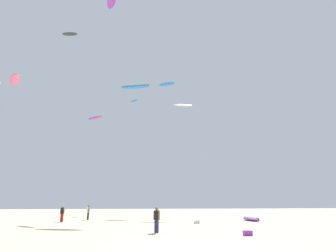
{
  "coord_description": "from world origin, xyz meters",
  "views": [
    {
      "loc": [
        -2.81,
        -15.17,
        2.28
      ],
      "look_at": [
        0.0,
        15.61,
        10.4
      ],
      "focal_mm": 30.04,
      "sensor_mm": 36.0,
      "label": 1
    }
  ],
  "objects_px": {
    "cooler_box": "(248,233)",
    "kite_aloft_6": "(183,105)",
    "kite_aloft_1": "(167,84)",
    "kite_aloft_8": "(15,80)",
    "kite_aloft_2": "(134,101)",
    "kite_grounded_near": "(251,219)",
    "gear_bag": "(197,222)",
    "person_foreground": "(157,217)",
    "kite_aloft_3": "(70,34)",
    "kite_aloft_7": "(112,0)",
    "kite_aloft_5": "(95,118)",
    "person_midground": "(62,212)",
    "kite_aloft_0": "(136,87)",
    "person_left": "(88,211)"
  },
  "relations": [
    {
      "from": "kite_aloft_2",
      "to": "person_midground",
      "type": "bearing_deg",
      "value": -105.38
    },
    {
      "from": "person_foreground",
      "to": "gear_bag",
      "type": "distance_m",
      "value": 8.95
    },
    {
      "from": "kite_grounded_near",
      "to": "kite_aloft_8",
      "type": "distance_m",
      "value": 35.95
    },
    {
      "from": "kite_aloft_3",
      "to": "person_midground",
      "type": "bearing_deg",
      "value": -57.31
    },
    {
      "from": "gear_bag",
      "to": "kite_aloft_0",
      "type": "height_order",
      "value": "kite_aloft_0"
    },
    {
      "from": "person_left",
      "to": "kite_aloft_1",
      "type": "bearing_deg",
      "value": 26.84
    },
    {
      "from": "person_left",
      "to": "kite_aloft_7",
      "type": "distance_m",
      "value": 27.03
    },
    {
      "from": "kite_aloft_1",
      "to": "kite_aloft_7",
      "type": "bearing_deg",
      "value": -115.92
    },
    {
      "from": "kite_aloft_5",
      "to": "kite_aloft_7",
      "type": "relative_size",
      "value": 0.63
    },
    {
      "from": "kite_aloft_2",
      "to": "kite_aloft_8",
      "type": "distance_m",
      "value": 23.36
    },
    {
      "from": "kite_grounded_near",
      "to": "kite_aloft_0",
      "type": "distance_m",
      "value": 21.97
    },
    {
      "from": "person_foreground",
      "to": "kite_aloft_3",
      "type": "xyz_separation_m",
      "value": [
        -11.41,
        13.78,
        23.16
      ]
    },
    {
      "from": "person_midground",
      "to": "kite_aloft_1",
      "type": "bearing_deg",
      "value": 165.8
    },
    {
      "from": "kite_grounded_near",
      "to": "kite_aloft_3",
      "type": "bearing_deg",
      "value": 171.88
    },
    {
      "from": "kite_aloft_1",
      "to": "kite_aloft_8",
      "type": "bearing_deg",
      "value": -151.39
    },
    {
      "from": "kite_aloft_3",
      "to": "kite_aloft_8",
      "type": "relative_size",
      "value": 0.49
    },
    {
      "from": "kite_grounded_near",
      "to": "gear_bag",
      "type": "xyz_separation_m",
      "value": [
        -6.67,
        -2.82,
        -0.04
      ]
    },
    {
      "from": "person_foreground",
      "to": "gear_bag",
      "type": "height_order",
      "value": "person_foreground"
    },
    {
      "from": "gear_bag",
      "to": "person_left",
      "type": "bearing_deg",
      "value": 151.53
    },
    {
      "from": "person_foreground",
      "to": "person_midground",
      "type": "xyz_separation_m",
      "value": [
        -9.43,
        10.69,
        -0.06
      ]
    },
    {
      "from": "kite_aloft_2",
      "to": "kite_aloft_8",
      "type": "relative_size",
      "value": 0.44
    },
    {
      "from": "kite_aloft_1",
      "to": "kite_aloft_7",
      "type": "height_order",
      "value": "kite_aloft_7"
    },
    {
      "from": "person_left",
      "to": "kite_aloft_5",
      "type": "relative_size",
      "value": 0.67
    },
    {
      "from": "cooler_box",
      "to": "kite_aloft_6",
      "type": "height_order",
      "value": "kite_aloft_6"
    },
    {
      "from": "cooler_box",
      "to": "kite_aloft_2",
      "type": "height_order",
      "value": "kite_aloft_2"
    },
    {
      "from": "kite_aloft_7",
      "to": "kite_aloft_6",
      "type": "bearing_deg",
      "value": 43.26
    },
    {
      "from": "kite_grounded_near",
      "to": "kite_aloft_3",
      "type": "xyz_separation_m",
      "value": [
        -22.48,
        3.21,
        24.01
      ]
    },
    {
      "from": "kite_aloft_1",
      "to": "kite_aloft_6",
      "type": "distance_m",
      "value": 11.04
    },
    {
      "from": "gear_bag",
      "to": "kite_aloft_8",
      "type": "height_order",
      "value": "kite_aloft_8"
    },
    {
      "from": "person_midground",
      "to": "kite_aloft_0",
      "type": "xyz_separation_m",
      "value": [
        7.15,
        3.97,
        16.18
      ]
    },
    {
      "from": "cooler_box",
      "to": "kite_aloft_1",
      "type": "height_order",
      "value": "kite_aloft_1"
    },
    {
      "from": "person_foreground",
      "to": "person_left",
      "type": "height_order",
      "value": "person_foreground"
    },
    {
      "from": "gear_bag",
      "to": "kite_aloft_1",
      "type": "xyz_separation_m",
      "value": [
        -1.1,
        21.45,
        23.84
      ]
    },
    {
      "from": "gear_bag",
      "to": "person_foreground",
      "type": "bearing_deg",
      "value": -119.56
    },
    {
      "from": "kite_grounded_near",
      "to": "kite_aloft_5",
      "type": "xyz_separation_m",
      "value": [
        -18.35,
        3.59,
        12.28
      ]
    },
    {
      "from": "person_foreground",
      "to": "kite_aloft_1",
      "type": "xyz_separation_m",
      "value": [
        3.29,
        29.19,
        22.96
      ]
    },
    {
      "from": "kite_grounded_near",
      "to": "gear_bag",
      "type": "height_order",
      "value": "kite_grounded_near"
    },
    {
      "from": "kite_aloft_2",
      "to": "kite_aloft_3",
      "type": "xyz_separation_m",
      "value": [
        -8.28,
        -19.81,
        2.29
      ]
    },
    {
      "from": "person_midground",
      "to": "person_foreground",
      "type": "bearing_deg",
      "value": 61.7
    },
    {
      "from": "kite_aloft_1",
      "to": "kite_aloft_8",
      "type": "distance_m",
      "value": 26.16
    },
    {
      "from": "person_left",
      "to": "kite_aloft_3",
      "type": "relative_size",
      "value": 0.77
    },
    {
      "from": "cooler_box",
      "to": "kite_aloft_2",
      "type": "relative_size",
      "value": 0.28
    },
    {
      "from": "kite_aloft_3",
      "to": "kite_aloft_1",
      "type": "bearing_deg",
      "value": 46.36
    },
    {
      "from": "person_midground",
      "to": "kite_aloft_0",
      "type": "bearing_deg",
      "value": 139.32
    },
    {
      "from": "person_left",
      "to": "gear_bag",
      "type": "height_order",
      "value": "person_left"
    },
    {
      "from": "person_left",
      "to": "kite_grounded_near",
      "type": "relative_size",
      "value": 0.48
    },
    {
      "from": "gear_bag",
      "to": "kite_aloft_7",
      "type": "distance_m",
      "value": 29.52
    },
    {
      "from": "person_foreground",
      "to": "kite_aloft_0",
      "type": "height_order",
      "value": "kite_aloft_0"
    },
    {
      "from": "person_left",
      "to": "kite_aloft_5",
      "type": "height_order",
      "value": "kite_aloft_5"
    },
    {
      "from": "person_midground",
      "to": "person_left",
      "type": "height_order",
      "value": "person_midground"
    }
  ]
}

